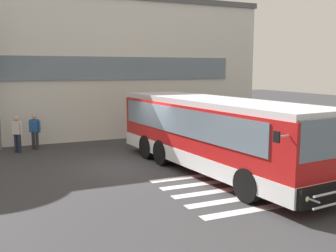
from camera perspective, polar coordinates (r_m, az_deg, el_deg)
name	(u,v)px	position (r m, az deg, el deg)	size (l,w,h in m)	color
ground_plane	(133,166)	(15.73, -5.02, -5.73)	(80.00, 90.00, 0.02)	#353538
bay_paint_stripes	(235,189)	(12.91, 9.70, -8.88)	(4.40, 3.96, 0.01)	silver
terminal_building	(64,68)	(26.39, -14.74, 8.10)	(21.47, 13.80, 7.67)	silver
bus_main_foreground	(215,136)	(14.57, 6.74, -1.48)	(3.61, 10.79, 2.70)	red
passenger_near_column	(17,132)	(19.12, -20.92, -0.87)	(0.45, 0.43, 1.68)	#1E2338
passenger_by_doorway	(35,129)	(19.60, -18.61, -0.44)	(0.52, 0.50, 1.68)	#2D2D33
safety_bollard_yellow	(154,136)	(19.71, -2.10, -1.47)	(0.18, 0.18, 0.90)	yellow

